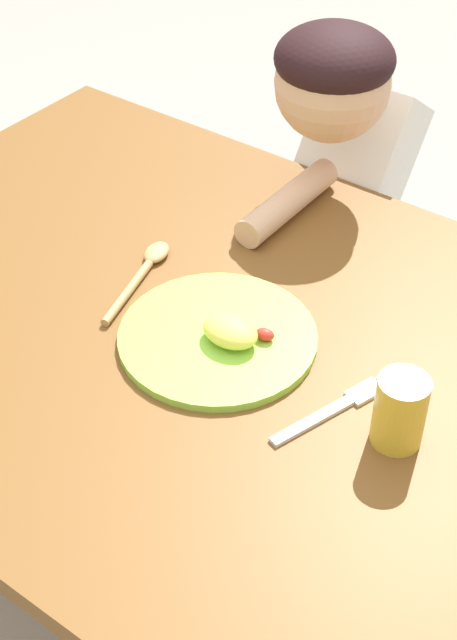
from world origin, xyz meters
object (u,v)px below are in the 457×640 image
Objects in this scene: plate at (220,336)px; drinking_cup at (400,411)px; fork at (338,406)px; spoon at (144,269)px; person at (346,204)px.

plate is 0.29m from drinking_cup.
plate is at bearing 104.81° from fork.
drinking_cup is at bearing -3.13° from plate.
spoon is at bearing 98.23° from fork.
plate reaches higher than spoon.
person reaches higher than fork.
plate is 1.36× the size of spoon.
drinking_cup is (0.08, -0.00, 0.05)m from fork.
plate is at bearing -122.25° from spoon.
fork is at bearing 119.02° from person.
drinking_cup is 0.68m from person.
person is (0.09, 0.47, -0.10)m from spoon.
fork is 0.10m from drinking_cup.
person reaches higher than drinking_cup.
person reaches higher than spoon.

